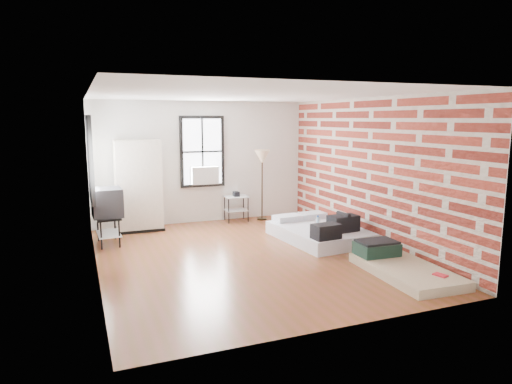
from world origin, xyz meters
name	(u,v)px	position (x,y,z in m)	size (l,w,h in m)	color
ground	(247,256)	(0.00, 0.00, 0.00)	(6.00, 6.00, 0.00)	brown
room_shell	(252,156)	(0.23, 0.36, 1.74)	(5.02, 6.02, 2.80)	silver
mattress_main	(321,232)	(1.75, 0.49, 0.17)	(1.61, 2.08, 0.63)	white
mattress_bare	(399,265)	(1.94, -1.66, 0.12)	(1.04, 1.86, 0.39)	#C3B48D
wardrobe	(138,186)	(-1.51, 2.65, 0.98)	(0.99, 0.57, 1.96)	black
side_table	(236,201)	(0.74, 2.72, 0.48)	(0.55, 0.45, 0.71)	black
floor_lamp	(262,160)	(1.37, 2.65, 1.43)	(0.36, 0.36, 1.67)	black
tv_stand	(107,204)	(-2.21, 1.72, 0.79)	(0.58, 0.80, 1.10)	black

